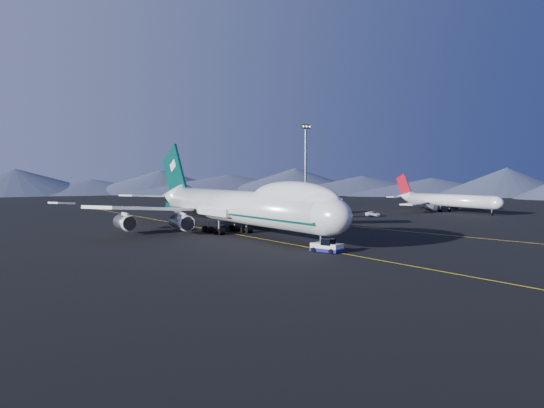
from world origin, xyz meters
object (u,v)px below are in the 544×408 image
second_jet (446,200)px  service_van (373,214)px  pushback_tug (327,248)px  floodlight_mast (306,165)px  boeing_747 (240,206)px

second_jet → service_van: (-31.01, -1.14, -2.94)m
pushback_tug → second_jet: bearing=12.3°
service_van → floodlight_mast: (11.71, 48.82, 14.13)m
pushback_tug → boeing_747: bearing=68.9°
boeing_747 → service_van: size_ratio=14.47×
pushback_tug → floodlight_mast: floodlight_mast is taller
pushback_tug → service_van: pushback_tug is taller
pushback_tug → service_van: bearing=23.5°
second_jet → floodlight_mast: size_ratio=1.44×
second_jet → floodlight_mast: floodlight_mast is taller
floodlight_mast → service_van: bearing=-103.5°
boeing_747 → second_jet: (87.02, 23.96, -2.18)m
second_jet → pushback_tug: bearing=-170.4°
boeing_747 → floodlight_mast: size_ratio=2.48×
second_jet → service_van: second_jet is taller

